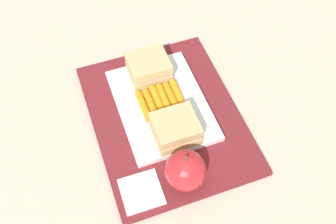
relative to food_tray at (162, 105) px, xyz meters
The scene contains 8 objects.
ground_plane 0.03m from the food_tray, ahead, with size 2.40×2.40×0.00m, color #B7AD99.
lunchbag_mat 0.03m from the food_tray, ahead, with size 0.36×0.28×0.01m, color maroon.
food_tray is the anchor object (origin of this frame).
sandwich_half_left 0.08m from the food_tray, behind, with size 0.07×0.08×0.04m.
sandwich_half_right 0.08m from the food_tray, ahead, with size 0.07×0.08×0.04m.
carrot_sticks_bundle 0.01m from the food_tray, 33.70° to the right, with size 0.08×0.09×0.02m.
apple 0.17m from the food_tray, ahead, with size 0.07×0.07×0.08m.
paper_napkin 0.19m from the food_tray, 30.18° to the right, with size 0.07×0.07×0.00m, color white.
Camera 1 is at (0.41, -0.14, 0.66)m, focal length 42.94 mm.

